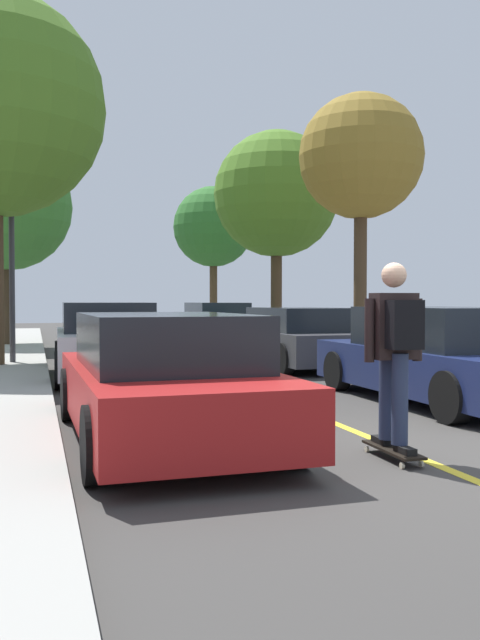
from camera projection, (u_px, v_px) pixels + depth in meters
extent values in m
plane|color=#3D3A38|center=(402.00, 451.00, 6.60)|extent=(80.00, 80.00, 0.00)
cube|color=gold|center=(267.00, 396.00, 10.43)|extent=(0.12, 39.20, 0.01)
cube|color=maroon|center=(164.00, 395.00, 7.10)|extent=(1.89, 4.46, 0.61)
cube|color=black|center=(165.00, 340.00, 7.02)|extent=(1.64, 2.52, 0.54)
cylinder|color=black|center=(294.00, 432.00, 5.92)|extent=(0.23, 0.64, 0.64)
cylinder|color=black|center=(97.00, 445.00, 5.40)|extent=(0.23, 0.64, 0.64)
cylinder|color=black|center=(205.00, 389.00, 8.81)|extent=(0.23, 0.64, 0.64)
cylinder|color=black|center=(71.00, 394.00, 8.29)|extent=(0.23, 0.64, 0.64)
cube|color=#B7B7BC|center=(106.00, 350.00, 12.76)|extent=(1.91, 4.39, 0.72)
cube|color=black|center=(106.00, 317.00, 12.79)|extent=(1.64, 2.54, 0.53)
cylinder|color=black|center=(162.00, 368.00, 11.56)|extent=(0.24, 0.65, 0.64)
cylinder|color=black|center=(61.00, 370.00, 11.13)|extent=(0.24, 0.65, 0.64)
cylinder|color=black|center=(141.00, 354.00, 14.40)|extent=(0.24, 0.65, 0.64)
cylinder|color=black|center=(60.00, 356.00, 13.97)|extent=(0.24, 0.65, 0.64)
cube|color=navy|center=(437.00, 368.00, 9.78)|extent=(1.79, 4.55, 0.61)
cube|color=black|center=(441.00, 327.00, 9.68)|extent=(1.58, 2.56, 0.58)
cylinder|color=black|center=(337.00, 371.00, 11.05)|extent=(0.22, 0.64, 0.64)
cylinder|color=black|center=(427.00, 368.00, 11.53)|extent=(0.22, 0.64, 0.64)
cylinder|color=black|center=(451.00, 397.00, 8.04)|extent=(0.22, 0.64, 0.64)
cube|color=#38383D|center=(298.00, 345.00, 14.96)|extent=(1.97, 4.43, 0.63)
cube|color=black|center=(301.00, 319.00, 14.79)|extent=(1.71, 2.55, 0.50)
cylinder|color=black|center=(239.00, 349.00, 16.11)|extent=(0.23, 0.64, 0.64)
cylinder|color=black|center=(308.00, 347.00, 16.66)|extent=(0.23, 0.64, 0.64)
cylinder|color=black|center=(285.00, 359.00, 13.26)|extent=(0.23, 0.64, 0.64)
cylinder|color=black|center=(366.00, 357.00, 13.81)|extent=(0.23, 0.64, 0.64)
cube|color=#196066|center=(215.00, 330.00, 21.77)|extent=(1.88, 4.55, 0.68)
cube|color=black|center=(216.00, 311.00, 21.63)|extent=(1.62, 2.99, 0.54)
cylinder|color=black|center=(182.00, 334.00, 23.06)|extent=(0.24, 0.65, 0.64)
cylinder|color=black|center=(228.00, 334.00, 23.48)|extent=(0.24, 0.65, 0.64)
cylinder|color=black|center=(201.00, 339.00, 20.08)|extent=(0.24, 0.65, 0.64)
cylinder|color=black|center=(253.00, 338.00, 20.50)|extent=(0.24, 0.65, 0.64)
cylinder|color=#3D2D1E|center=(7.00, 292.00, 20.61)|extent=(0.36, 0.36, 3.19)
sphere|color=#3D7F33|center=(6.00, 206.00, 20.53)|extent=(3.92, 3.92, 3.92)
cylinder|color=#4C3823|center=(360.00, 276.00, 16.57)|extent=(0.32, 0.32, 3.85)
sphere|color=olive|center=(361.00, 156.00, 16.49)|extent=(3.03, 3.03, 3.03)
cylinder|color=#4C3823|center=(276.00, 284.00, 22.32)|extent=(0.37, 0.37, 3.73)
sphere|color=#4C7A23|center=(276.00, 194.00, 22.24)|extent=(4.12, 4.12, 4.12)
cylinder|color=#4C3823|center=(213.00, 291.00, 30.17)|extent=(0.34, 0.34, 3.46)
sphere|color=#2D6B28|center=(213.00, 227.00, 30.09)|extent=(3.57, 3.57, 3.57)
cylinder|color=#38383D|center=(12.00, 234.00, 14.55)|extent=(0.12, 0.12, 5.52)
cube|color=#EAE5C6|center=(10.00, 99.00, 14.47)|extent=(0.36, 0.24, 0.20)
cube|color=black|center=(393.00, 449.00, 6.26)|extent=(0.24, 0.84, 0.02)
cylinder|color=beige|center=(367.00, 449.00, 6.56)|extent=(0.03, 0.06, 0.06)
cylinder|color=beige|center=(385.00, 448.00, 6.61)|extent=(0.03, 0.06, 0.06)
cylinder|color=beige|center=(402.00, 466.00, 5.90)|extent=(0.03, 0.06, 0.06)
cylinder|color=beige|center=(421.00, 464.00, 5.96)|extent=(0.03, 0.06, 0.06)
cube|color=#99999E|center=(376.00, 445.00, 6.58)|extent=(0.10, 0.04, 0.02)
cube|color=#99999E|center=(412.00, 460.00, 5.93)|extent=(0.10, 0.04, 0.02)
cube|color=black|center=(382.00, 440.00, 6.47)|extent=(0.11, 0.26, 0.06)
cube|color=black|center=(405.00, 450.00, 6.04)|extent=(0.11, 0.26, 0.06)
cylinder|color=#283351|center=(387.00, 395.00, 6.36)|extent=(0.15, 0.15, 0.83)
cylinder|color=#283351|center=(400.00, 399.00, 6.12)|extent=(0.15, 0.15, 0.83)
cube|color=black|center=(394.00, 326.00, 6.22)|extent=(0.40, 0.23, 0.61)
sphere|color=tan|center=(394.00, 275.00, 6.21)|extent=(0.23, 0.23, 0.23)
cylinder|color=black|center=(369.00, 330.00, 6.16)|extent=(0.09, 0.09, 0.58)
cylinder|color=black|center=(417.00, 330.00, 6.29)|extent=(0.09, 0.09, 0.58)
cube|color=black|center=(405.00, 325.00, 6.03)|extent=(0.30, 0.19, 0.44)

